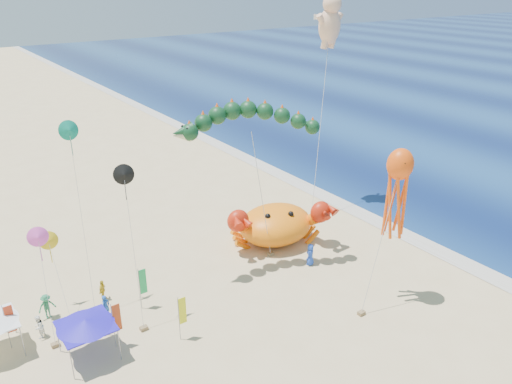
# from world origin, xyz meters

# --- Properties ---
(ground) EXTENTS (320.00, 320.00, 0.00)m
(ground) POSITION_xyz_m (0.00, 0.00, 0.00)
(ground) COLOR #D1B784
(ground) RESTS_ON ground
(foam_strip) EXTENTS (320.00, 320.00, 0.00)m
(foam_strip) POSITION_xyz_m (12.00, 0.00, 0.01)
(foam_strip) COLOR silver
(foam_strip) RESTS_ON ground
(crab_inflatable) EXTENTS (9.04, 7.62, 3.96)m
(crab_inflatable) POSITION_xyz_m (1.85, 4.35, 1.75)
(crab_inflatable) COLOR orange
(crab_inflatable) RESTS_ON ground
(dragon_kite) EXTENTS (11.38, 4.11, 12.74)m
(dragon_kite) POSITION_xyz_m (-2.04, 2.77, 11.50)
(dragon_kite) COLOR #0E3319
(dragon_kite) RESTS_ON ground
(cherub_kite) EXTENTS (6.32, 5.30, 20.08)m
(cherub_kite) POSITION_xyz_m (11.76, 9.54, 17.72)
(cherub_kite) COLOR #F6BA96
(cherub_kite) RESTS_ON ground
(octopus_kite) EXTENTS (4.39, 1.76, 11.18)m
(octopus_kite) POSITION_xyz_m (3.49, -6.53, 8.53)
(octopus_kite) COLOR #FF520D
(octopus_kite) RESTS_ON ground
(canopy_blue) EXTENTS (3.37, 3.37, 2.71)m
(canopy_blue) POSITION_xyz_m (-16.22, -0.48, 2.44)
(canopy_blue) COLOR gray
(canopy_blue) RESTS_ON ground
(feather_flags) EXTENTS (9.56, 5.44, 3.20)m
(feather_flags) POSITION_xyz_m (-14.12, 0.56, 2.01)
(feather_flags) COLOR gray
(feather_flags) RESTS_ON ground
(beachgoers) EXTENTS (21.01, 6.00, 1.81)m
(beachgoers) POSITION_xyz_m (-12.31, 3.11, 0.86)
(beachgoers) COLOR #28784D
(beachgoers) RESTS_ON ground
(small_kites) EXTENTS (6.52, 7.81, 13.03)m
(small_kites) POSITION_xyz_m (-14.72, 4.28, 7.61)
(small_kites) COLOR #0B8163
(small_kites) RESTS_ON ground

